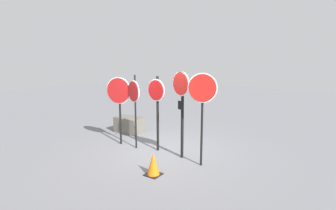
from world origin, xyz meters
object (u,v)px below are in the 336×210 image
stop_sign_1 (134,97)px  stop_sign_4 (202,96)px  stop_sign_2 (157,100)px  storage_crate (129,125)px  stop_sign_0 (119,95)px  traffic_cone_0 (153,164)px  stop_sign_3 (181,99)px

stop_sign_1 → stop_sign_4: (2.43, -0.05, 0.21)m
stop_sign_4 → stop_sign_2: bearing=151.7°
stop_sign_4 → storage_crate: bearing=142.2°
stop_sign_0 → traffic_cone_0: stop_sign_0 is taller
stop_sign_3 → storage_crate: size_ratio=2.37×
stop_sign_2 → stop_sign_3: (0.94, -0.08, 0.13)m
stop_sign_0 → stop_sign_4: (3.11, -0.07, 0.23)m
stop_sign_3 → stop_sign_4: (0.76, -0.20, 0.17)m
stop_sign_4 → storage_crate: size_ratio=2.36×
stop_sign_2 → storage_crate: size_ratio=2.20×
stop_sign_2 → stop_sign_1: bearing=-155.8°
stop_sign_4 → traffic_cone_0: size_ratio=4.36×
stop_sign_1 → traffic_cone_0: (1.71, -1.24, -1.42)m
traffic_cone_0 → stop_sign_3: bearing=91.8°
traffic_cone_0 → storage_crate: bearing=141.5°
stop_sign_1 → stop_sign_2: size_ratio=1.01×
stop_sign_4 → traffic_cone_0: (-0.72, -1.18, -1.63)m
stop_sign_1 → storage_crate: size_ratio=2.23×
stop_sign_0 → stop_sign_1: bearing=-16.1°
stop_sign_3 → storage_crate: 3.60m
stop_sign_3 → traffic_cone_0: (0.04, -1.38, -1.46)m
stop_sign_2 → traffic_cone_0: size_ratio=4.07×
traffic_cone_0 → storage_crate: (-3.14, 2.50, 0.02)m
stop_sign_0 → stop_sign_3: bearing=-11.8°
stop_sign_2 → traffic_cone_0: (0.99, -1.46, -1.33)m
traffic_cone_0 → storage_crate: 4.02m
stop_sign_1 → stop_sign_4: size_ratio=0.94×
traffic_cone_0 → stop_sign_2: bearing=124.0°
stop_sign_3 → traffic_cone_0: size_ratio=4.38×
stop_sign_3 → storage_crate: stop_sign_3 is taller
stop_sign_1 → storage_crate: stop_sign_1 is taller
stop_sign_1 → storage_crate: (-1.43, 1.27, -1.40)m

